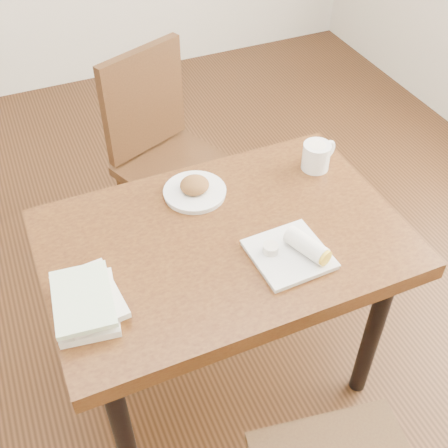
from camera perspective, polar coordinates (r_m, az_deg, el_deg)
name	(u,v)px	position (r m, az deg, el deg)	size (l,w,h in m)	color
ground	(224,370)	(2.31, 0.00, -14.65)	(4.00, 5.00, 0.01)	#472814
table	(224,257)	(1.78, 0.00, -3.36)	(1.10, 0.73, 0.75)	brown
chair_far	(164,148)	(2.42, -6.10, 7.72)	(0.55, 0.55, 0.95)	#422712
plate_scone	(195,189)	(1.85, -2.99, 3.52)	(0.21, 0.21, 0.07)	white
coffee_mug	(317,155)	(1.97, 9.44, 6.90)	(0.14, 0.10, 0.10)	white
plate_burrito	(294,252)	(1.65, 7.18, -2.79)	(0.22, 0.22, 0.07)	white
book_stack	(87,301)	(1.55, -13.79, -7.62)	(0.19, 0.25, 0.06)	white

